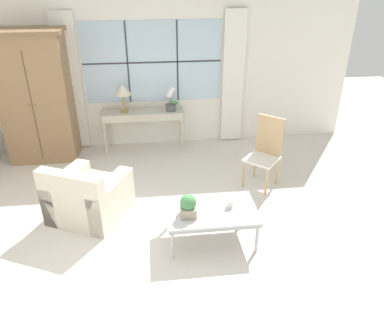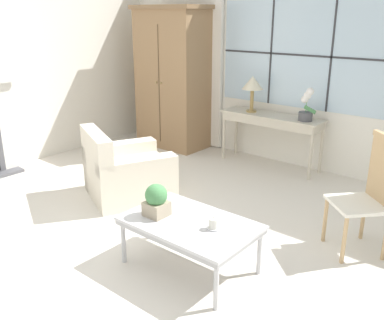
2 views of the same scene
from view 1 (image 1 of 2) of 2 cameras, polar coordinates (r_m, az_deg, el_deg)
ground_plane at (r=4.69m, az=-4.12°, el=-12.67°), size 14.00×14.00×0.00m
wall_back_windowed at (r=6.81m, az=-5.96°, el=13.51°), size 7.20×0.14×2.80m
armoire at (r=6.77m, az=-22.58°, el=8.83°), size 1.17×0.69×2.17m
console_table at (r=6.76m, az=-7.48°, el=6.72°), size 1.44×0.40×0.73m
table_lamp at (r=6.60m, az=-10.52°, el=10.34°), size 0.29×0.29×0.50m
potted_orchid at (r=6.66m, az=-3.25°, el=9.00°), size 0.23×0.18×0.43m
armchair_upholstered at (r=5.19m, az=-15.50°, el=-5.58°), size 1.17×1.17×0.82m
side_chair_wooden at (r=5.70m, az=11.18°, el=1.77°), size 0.62×0.62×1.07m
coffee_table at (r=4.53m, az=2.96°, el=-7.98°), size 1.09×0.69×0.43m
potted_plant_small at (r=4.32m, az=-0.58°, el=-6.98°), size 0.19×0.19×0.28m
pillar_candle at (r=4.54m, az=5.79°, el=-6.74°), size 0.11×0.11×0.10m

